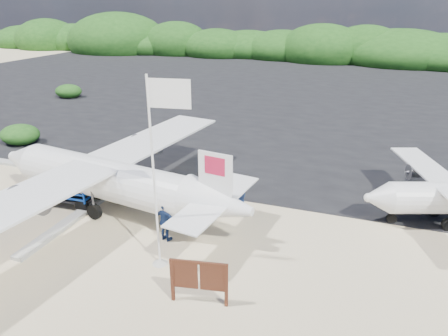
% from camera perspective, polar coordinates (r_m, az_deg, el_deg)
% --- Properties ---
extents(ground, '(160.00, 160.00, 0.00)m').
position_cam_1_polar(ground, '(14.81, -9.38, -12.10)').
color(ground, beige).
extents(asphalt_apron, '(90.00, 50.00, 0.04)m').
position_cam_1_polar(asphalt_apron, '(41.86, 10.52, 10.73)').
color(asphalt_apron, '#B2B2B2').
rests_on(asphalt_apron, ground).
extents(vegetation_band, '(124.00, 8.00, 4.40)m').
position_cam_1_polar(vegetation_band, '(66.37, 14.19, 14.73)').
color(vegetation_band, '#B2B2B2').
rests_on(vegetation_band, ground).
extents(baggage_cart, '(2.78, 1.67, 1.36)m').
position_cam_1_polar(baggage_cart, '(19.26, -20.99, -4.73)').
color(baggage_cart, '#0A37A4').
rests_on(baggage_cart, ground).
extents(flagpole, '(1.36, 0.72, 6.48)m').
position_cam_1_polar(flagpole, '(14.37, -9.09, -13.29)').
color(flagpole, white).
rests_on(flagpole, ground).
extents(signboard, '(1.85, 0.49, 1.52)m').
position_cam_1_polar(signboard, '(12.70, -3.50, -18.63)').
color(signboard, '#4E2616').
rests_on(signboard, ground).
extents(crew_a, '(0.67, 0.53, 1.61)m').
position_cam_1_polar(crew_a, '(18.05, -12.94, -2.74)').
color(crew_a, '#15254F').
rests_on(crew_a, ground).
extents(crew_b, '(0.89, 0.79, 1.51)m').
position_cam_1_polar(crew_b, '(16.70, 2.11, -4.49)').
color(crew_b, '#15254F').
rests_on(crew_b, ground).
extents(crew_c, '(1.02, 0.64, 1.61)m').
position_cam_1_polar(crew_c, '(15.15, -8.36, -7.57)').
color(crew_c, '#15254F').
rests_on(crew_c, ground).
extents(aircraft_small, '(9.12, 9.12, 2.58)m').
position_cam_1_polar(aircraft_small, '(47.53, -4.23, 12.44)').
color(aircraft_small, '#B2B2B2').
rests_on(aircraft_small, ground).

